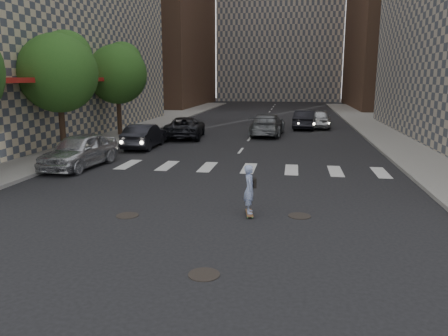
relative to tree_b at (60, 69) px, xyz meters
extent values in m
plane|color=black|center=(9.45, -11.14, -4.65)|extent=(160.00, 160.00, 0.00)
cube|color=gray|center=(-5.05, 8.86, -4.57)|extent=(13.00, 80.00, 0.15)
cube|color=black|center=(-1.75, -1.14, -2.65)|extent=(0.30, 14.00, 4.00)
cube|color=maroon|center=(-0.95, -1.14, -0.55)|extent=(1.60, 14.00, 0.25)
cube|color=black|center=(20.65, 2.86, -2.65)|extent=(0.30, 18.00, 4.00)
cylinder|color=#382619|center=(-0.05, -0.14, -3.10)|extent=(0.32, 0.32, 2.80)
sphere|color=#1C4D19|center=(-0.05, -0.14, -0.20)|extent=(4.20, 4.20, 4.20)
sphere|color=#1C4D19|center=(0.15, 0.46, 0.70)|extent=(2.80, 2.80, 2.80)
cylinder|color=#382619|center=(-0.05, 7.86, -3.10)|extent=(0.32, 0.32, 2.80)
sphere|color=#1C4D19|center=(-0.05, 7.86, -0.20)|extent=(4.20, 4.20, 4.20)
sphere|color=#1C4D19|center=(0.15, 8.46, 0.70)|extent=(2.80, 2.80, 2.80)
cylinder|color=black|center=(10.65, -13.64, -4.64)|extent=(0.70, 0.70, 0.02)
cylinder|color=black|center=(7.45, -9.94, -4.64)|extent=(0.70, 0.70, 0.02)
cylinder|color=black|center=(12.75, -9.14, -4.64)|extent=(0.70, 0.70, 0.02)
cube|color=brown|center=(11.20, -9.28, -4.57)|extent=(0.34, 0.83, 0.02)
cylinder|color=green|center=(11.18, -9.58, -4.62)|extent=(0.04, 0.06, 0.05)
cylinder|color=green|center=(11.32, -9.55, -4.62)|extent=(0.04, 0.06, 0.05)
cylinder|color=green|center=(11.08, -9.01, -4.62)|extent=(0.04, 0.06, 0.05)
cylinder|color=green|center=(11.22, -8.99, -4.62)|extent=(0.04, 0.06, 0.05)
imported|color=#8394BF|center=(11.20, -9.28, -3.80)|extent=(0.46, 0.61, 1.52)
cube|color=black|center=(11.35, -9.21, -3.62)|extent=(0.13, 0.26, 0.29)
imported|color=#B5B6BC|center=(2.45, -3.16, -3.83)|extent=(2.37, 4.95, 1.63)
imported|color=black|center=(3.51, 3.04, -3.92)|extent=(1.61, 4.45, 1.46)
imported|color=#5A5D62|center=(10.57, 10.09, -3.85)|extent=(2.52, 5.61, 1.59)
imported|color=black|center=(4.86, 7.86, -3.91)|extent=(3.04, 5.56, 1.48)
imported|color=#9FA1A5|center=(14.63, 15.64, -3.84)|extent=(2.26, 4.87, 1.61)
imported|color=black|center=(13.45, 14.82, -3.87)|extent=(2.18, 4.86, 1.55)
camera|label=1|loc=(12.48, -22.30, -0.42)|focal=35.00mm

